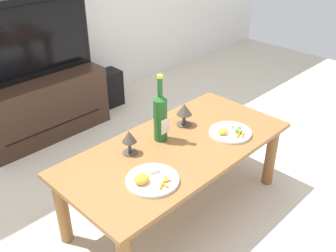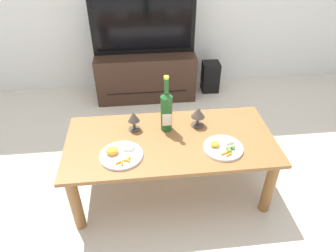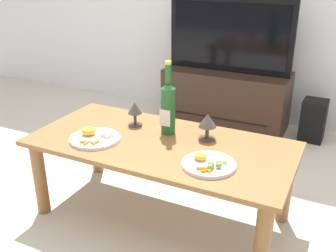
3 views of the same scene
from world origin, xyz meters
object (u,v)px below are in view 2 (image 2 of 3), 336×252
Objects in this scene: tv_stand at (146,75)px; dinner_plate_right at (223,147)px; dinner_plate_left at (120,154)px; floor_speaker at (210,77)px; tv_screen at (143,24)px; goblet_right at (198,114)px; goblet_left at (134,118)px; wine_bottle at (166,110)px; dining_table at (170,148)px.

tv_stand is 4.07× the size of dinner_plate_right.
floor_speaker is at bearing 58.96° from dinner_plate_left.
tv_screen is 1.30m from goblet_right.
goblet_left is at bearing 153.85° from dinner_plate_right.
wine_bottle is at bearing -114.08° from floor_speaker.
tv_stand is 1.55m from dinner_plate_left.
dinner_plate_left is at bearing -158.03° from dining_table.
dining_table is 0.30m from goblet_right.
goblet_left reaches higher than dinner_plate_left.
tv_stand is 3.85× the size of dinner_plate_left.
tv_screen is 4.05× the size of dinner_plate_right.
wine_bottle is (-0.62, -1.29, 0.44)m from floor_speaker.
goblet_right is 0.59m from dinner_plate_left.
tv_stand is (-0.10, 1.39, -0.14)m from dining_table.
tv_screen is at bearing 94.07° from dining_table.
dinner_plate_right is (0.41, -1.51, -0.31)m from tv_screen.
wine_bottle is at bearing -86.17° from tv_stand.
dinner_plate_left is at bearing -153.22° from goblet_right.
floor_speaker is 1.32× the size of dinner_plate_right.
goblet_left is 0.43m from goblet_right.
dinner_plate_right is (-0.30, -1.54, 0.30)m from floor_speaker.
tv_screen reaches higher than goblet_left.
dining_table is at bearing -85.93° from tv_screen.
floor_speaker is 1.57m from goblet_left.
dinner_plate_right reaches higher than dining_table.
wine_bottle is 2.87× the size of goblet_left.
floor_speaker is at bearing 64.32° from wine_bottle.
dining_table reaches higher than floor_speaker.
wine_bottle is 0.22m from goblet_left.
goblet_right reaches higher than floor_speaker.
wine_bottle is 0.22m from goblet_right.
dining_table is 5.15× the size of dinner_plate_left.
wine_bottle is 2.79× the size of goblet_right.
goblet_left is at bearing -95.92° from tv_screen.
dinner_plate_left is (-0.09, -0.26, -0.08)m from goblet_left.
dining_table is 0.35m from dinner_plate_right.
goblet_right reaches higher than tv_stand.
floor_speaker is (0.61, 1.41, -0.21)m from dining_table.
wine_bottle is at bearing -86.17° from tv_screen.
dinner_plate_left is 1.06× the size of dinner_plate_right.
tv_screen is 1.28m from goblet_left.
wine_bottle is 1.58× the size of dinner_plate_right.
wine_bottle reaches higher than dinner_plate_right.
tv_stand is 3.08× the size of floor_speaker.
floor_speaker is at bearing 2.08° from tv_screen.
goblet_right reaches higher than goblet_left.
goblet_right is at bearing 4.43° from wine_bottle.
dinner_plate_right is at bearing -37.37° from wine_bottle.
dinner_plate_left is (-0.22, -1.51, -0.31)m from tv_screen.
dining_table is at bearing -111.73° from floor_speaker.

